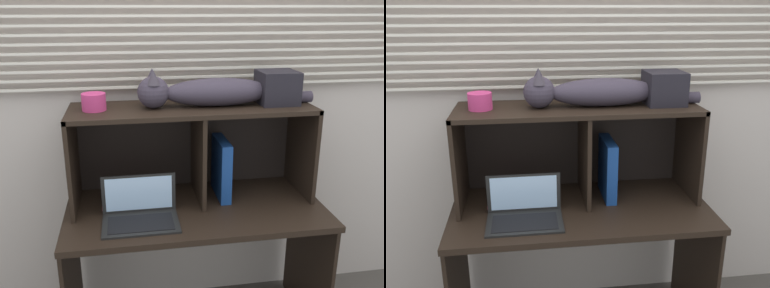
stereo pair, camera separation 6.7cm
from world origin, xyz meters
TOP-DOWN VIEW (x-y plane):
  - back_panel_with_blinds at (0.00, 0.55)m, footprint 4.40×0.08m
  - desk at (0.00, 0.20)m, footprint 1.28×0.63m
  - hutch_shelf_unit at (0.00, 0.34)m, footprint 1.20×0.38m
  - cat at (0.07, 0.31)m, footprint 0.88×0.16m
  - laptop at (-0.28, 0.10)m, footprint 0.35×0.23m
  - binder_upright at (0.15, 0.31)m, footprint 0.05×0.25m
  - book_stack at (-0.36, 0.31)m, footprint 0.19×0.25m
  - small_basket at (-0.47, 0.31)m, footprint 0.11×0.11m
  - storage_box at (0.43, 0.31)m, footprint 0.19×0.19m

SIDE VIEW (x-z plane):
  - desk at x=0.00m, z-range 0.22..0.98m
  - book_stack at x=-0.36m, z-range 0.76..0.78m
  - laptop at x=-0.28m, z-range 0.70..0.90m
  - binder_upright at x=0.15m, z-range 0.76..1.07m
  - hutch_shelf_unit at x=0.00m, z-range 0.85..1.33m
  - back_panel_with_blinds at x=0.00m, z-range 0.01..2.51m
  - small_basket at x=-0.47m, z-range 1.24..1.32m
  - cat at x=0.07m, z-range 1.22..1.41m
  - storage_box at x=0.43m, z-range 1.24..1.41m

